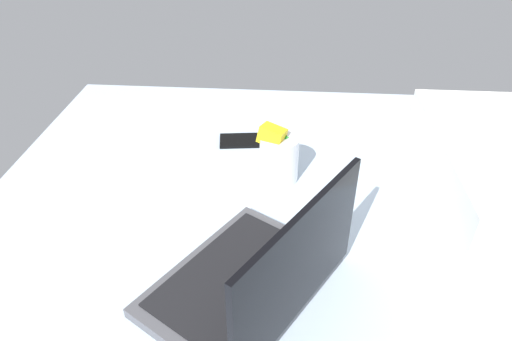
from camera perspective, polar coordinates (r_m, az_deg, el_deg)
The scene contains 3 objects.
laptop at distance 79.29cm, azimuth -0.17°, elevation -13.19°, with size 40.18×37.04×23.00cm.
snack_cup at distance 105.37cm, azimuth 2.76°, elevation 1.77°, with size 9.75×9.81×14.20cm.
cell_phone at distance 122.47cm, azimuth -1.23°, elevation 3.76°, with size 6.80×14.00×0.80cm, color black.
Camera 1 is at (47.69, -2.90, 81.10)cm, focal length 32.18 mm.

